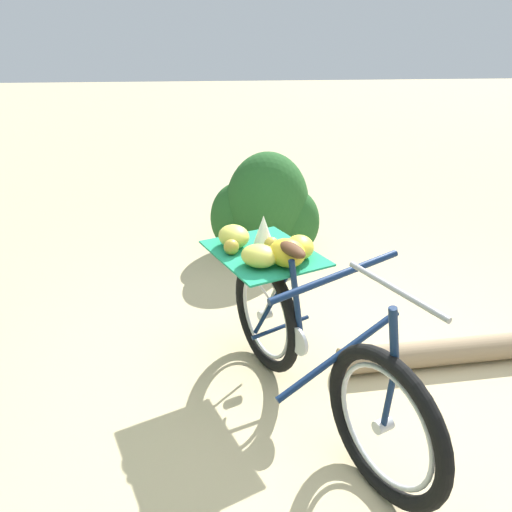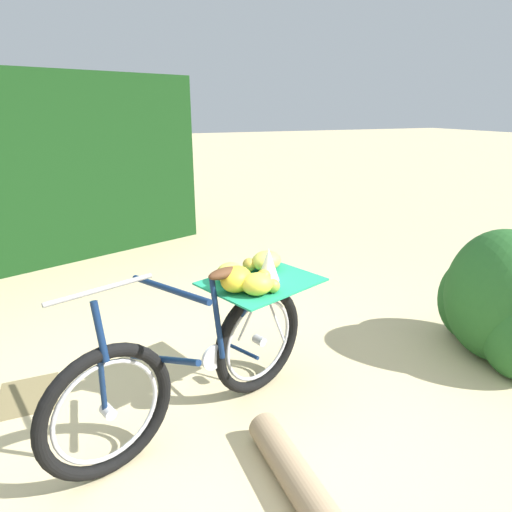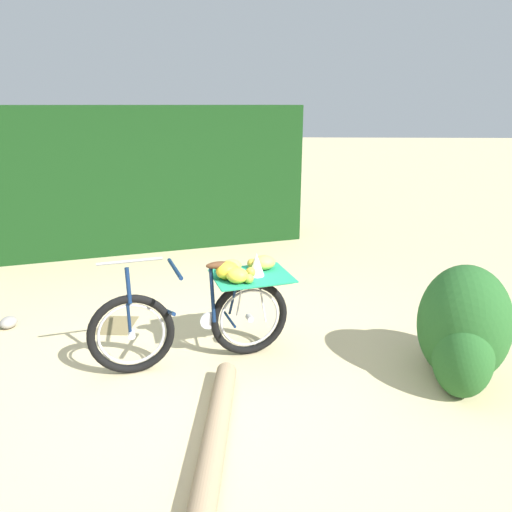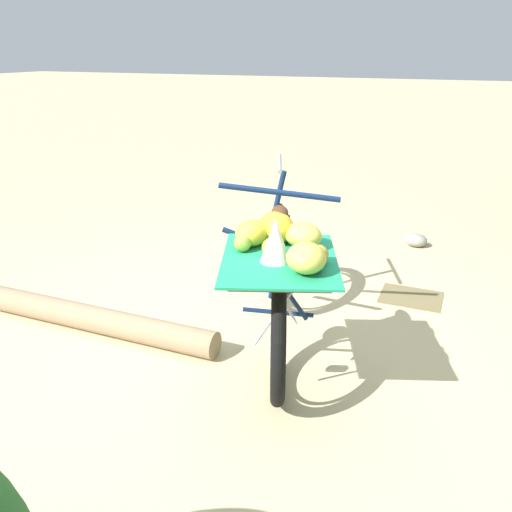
{
  "view_description": "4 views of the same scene",
  "coord_description": "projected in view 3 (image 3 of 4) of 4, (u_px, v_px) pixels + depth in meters",
  "views": [
    {
      "loc": [
        -0.71,
        -2.12,
        1.86
      ],
      "look_at": [
        -0.38,
        0.19,
        0.82
      ],
      "focal_mm": 32.35,
      "sensor_mm": 36.0,
      "label": 1
    },
    {
      "loc": [
        2.07,
        -0.72,
        1.82
      ],
      "look_at": [
        -0.39,
        0.31,
        0.92
      ],
      "focal_mm": 31.15,
      "sensor_mm": 36.0,
      "label": 2
    },
    {
      "loc": [
        3.53,
        0.53,
        2.23
      ],
      "look_at": [
        -0.42,
        0.35,
        0.93
      ],
      "focal_mm": 32.42,
      "sensor_mm": 36.0,
      "label": 3
    },
    {
      "loc": [
        -1.09,
        2.47,
        1.71
      ],
      "look_at": [
        -0.16,
        0.25,
        0.74
      ],
      "focal_mm": 36.69,
      "sensor_mm": 36.0,
      "label": 4
    }
  ],
  "objects": [
    {
      "name": "bicycle",
      "position": [
        207.0,
        309.0,
        4.08
      ],
      "size": [
        0.97,
        1.77,
        1.03
      ],
      "rotation": [
        0.0,
        0.0,
        -1.22
      ],
      "color": "black",
      "rests_on": "ground_plane"
    },
    {
      "name": "leaf_litter_patch",
      "position": [
        116.0,
        325.0,
        4.89
      ],
      "size": [
        0.44,
        0.36,
        0.01
      ],
      "primitive_type": "cube",
      "color": "olive",
      "rests_on": "ground_plane"
    },
    {
      "name": "fallen_log",
      "position": [
        211.0,
        459.0,
        2.93
      ],
      "size": [
        2.03,
        0.18,
        0.17
      ],
      "primitive_type": "cylinder",
      "rotation": [
        0.0,
        1.57,
        0.01
      ],
      "color": "#937A5B",
      "rests_on": "ground_plane"
    },
    {
      "name": "shrub_cluster",
      "position": [
        462.0,
        329.0,
        3.85
      ],
      "size": [
        1.05,
        0.72,
        1.0
      ],
      "color": "#235623",
      "rests_on": "ground_plane"
    },
    {
      "name": "path_stone",
      "position": [
        9.0,
        322.0,
        4.82
      ],
      "size": [
        0.19,
        0.16,
        0.12
      ],
      "primitive_type": "ellipsoid",
      "color": "gray",
      "rests_on": "ground_plane"
    },
    {
      "name": "foliage_hedge",
      "position": [
        147.0,
        178.0,
        7.35
      ],
      "size": [
        2.57,
        4.96,
        2.22
      ],
      "primitive_type": "cube",
      "rotation": [
        0.0,
        0.0,
        1.93
      ],
      "color": "#143814",
      "rests_on": "ground_plane"
    },
    {
      "name": "ground_plane",
      "position": [
        214.0,
        370.0,
        4.07
      ],
      "size": [
        60.0,
        60.0,
        0.0
      ],
      "primitive_type": "plane",
      "color": "#C6B284"
    }
  ]
}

